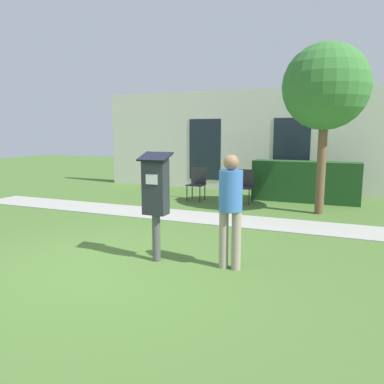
{
  "coord_description": "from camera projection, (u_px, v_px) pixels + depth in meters",
  "views": [
    {
      "loc": [
        2.92,
        -4.13,
        1.87
      ],
      "look_at": [
        0.98,
        0.62,
        1.05
      ],
      "focal_mm": 35.0,
      "sensor_mm": 36.0,
      "label": 1
    }
  ],
  "objects": [
    {
      "name": "ground_plane",
      "position": [
        109.0,
        269.0,
        5.16
      ],
      "size": [
        40.0,
        40.0,
        0.0
      ],
      "primitive_type": "plane",
      "color": "#476B2D"
    },
    {
      "name": "sidewalk",
      "position": [
        198.0,
        217.0,
        8.28
      ],
      "size": [
        12.0,
        1.1,
        0.02
      ],
      "color": "#A3A099",
      "rests_on": "ground"
    },
    {
      "name": "building_facade",
      "position": [
        247.0,
        141.0,
        11.96
      ],
      "size": [
        10.0,
        0.26,
        3.2
      ],
      "color": "silver",
      "rests_on": "ground"
    },
    {
      "name": "parking_meter",
      "position": [
        156.0,
        192.0,
        5.36
      ],
      "size": [
        0.44,
        0.31,
        1.59
      ],
      "color": "#4C4C4C",
      "rests_on": "ground"
    },
    {
      "name": "person_standing",
      "position": [
        231.0,
        203.0,
        5.06
      ],
      "size": [
        0.32,
        0.32,
        1.58
      ],
      "rotation": [
        0.0,
        0.0,
        -0.63
      ],
      "color": "gray",
      "rests_on": "ground"
    },
    {
      "name": "outdoor_chair_left",
      "position": [
        197.0,
        181.0,
        10.35
      ],
      "size": [
        0.44,
        0.44,
        0.9
      ],
      "rotation": [
        0.0,
        0.0,
        0.4
      ],
      "color": "#262628",
      "rests_on": "ground"
    },
    {
      "name": "outdoor_chair_middle",
      "position": [
        245.0,
        184.0,
        9.85
      ],
      "size": [
        0.44,
        0.44,
        0.9
      ],
      "rotation": [
        0.0,
        0.0,
        0.03
      ],
      "color": "#262628",
      "rests_on": "ground"
    },
    {
      "name": "hedge_row",
      "position": [
        305.0,
        182.0,
        10.11
      ],
      "size": [
        2.81,
        0.6,
        1.1
      ],
      "color": "#1E471E",
      "rests_on": "ground"
    },
    {
      "name": "tree",
      "position": [
        326.0,
        88.0,
        8.25
      ],
      "size": [
        1.9,
        1.9,
        3.82
      ],
      "color": "brown",
      "rests_on": "ground"
    }
  ]
}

